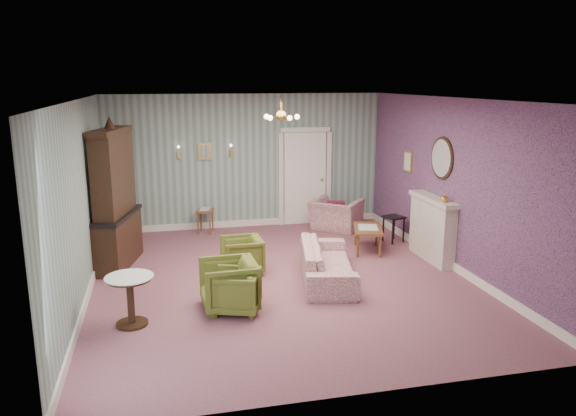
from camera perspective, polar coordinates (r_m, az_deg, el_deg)
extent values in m
plane|color=#844C5A|center=(9.13, -0.66, -7.36)|extent=(7.00, 7.00, 0.00)
plane|color=white|center=(8.56, -0.71, 11.14)|extent=(7.00, 7.00, 0.00)
plane|color=slate|center=(12.13, -4.26, 4.80)|extent=(6.00, 0.00, 6.00)
plane|color=slate|center=(5.48, 7.27, -5.54)|extent=(6.00, 0.00, 6.00)
plane|color=slate|center=(8.62, -20.56, 0.59)|extent=(0.00, 7.00, 7.00)
plane|color=slate|center=(9.81, 16.70, 2.32)|extent=(0.00, 7.00, 7.00)
plane|color=#A85480|center=(9.81, 16.62, 2.31)|extent=(0.00, 7.00, 7.00)
imported|color=#5B6021|center=(7.85, -5.44, -8.32)|extent=(0.78, 0.80, 0.66)
imported|color=#5B6021|center=(7.95, -6.13, -7.62)|extent=(0.74, 0.78, 0.78)
imported|color=#5B6021|center=(9.39, -4.77, -4.67)|extent=(0.63, 0.67, 0.67)
imported|color=#953C55|center=(9.03, 4.07, -4.98)|extent=(1.00, 2.10, 0.79)
imported|color=#953C55|center=(12.05, 4.96, -0.15)|extent=(1.20, 1.16, 0.88)
imported|color=gold|center=(9.78, 15.80, 1.04)|extent=(0.15, 0.15, 0.15)
cube|color=maroon|center=(11.88, 4.95, -0.15)|extent=(0.41, 0.28, 0.39)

